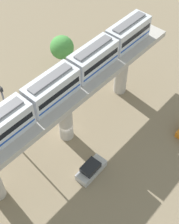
% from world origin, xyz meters
% --- Properties ---
extents(ground_plane, '(120.00, 120.00, 0.00)m').
position_xyz_m(ground_plane, '(0.00, 0.00, 0.00)').
color(ground_plane, '#84755B').
extents(viaduct, '(5.20, 35.80, 8.77)m').
position_xyz_m(viaduct, '(0.00, 0.00, 6.76)').
color(viaduct, '#B7B2AA').
rests_on(viaduct, ground).
extents(train, '(2.64, 27.45, 3.24)m').
position_xyz_m(train, '(0.00, -1.89, 10.30)').
color(train, silver).
rests_on(train, viaduct).
extents(parked_car_silver, '(1.94, 4.26, 1.76)m').
position_xyz_m(parked_car_silver, '(-6.31, 2.07, 0.74)').
color(parked_car_silver, '#B2B5BA').
rests_on(parked_car_silver, ground).
extents(tree_mid_lot, '(3.79, 3.79, 5.86)m').
position_xyz_m(tree_mid_lot, '(10.38, -9.80, 3.95)').
color(tree_mid_lot, brown).
rests_on(tree_mid_lot, ground).
extents(signal_post, '(0.44, 0.28, 11.37)m').
position_xyz_m(signal_post, '(3.40, 5.74, 6.22)').
color(signal_post, '#4C4C51').
rests_on(signal_post, ground).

